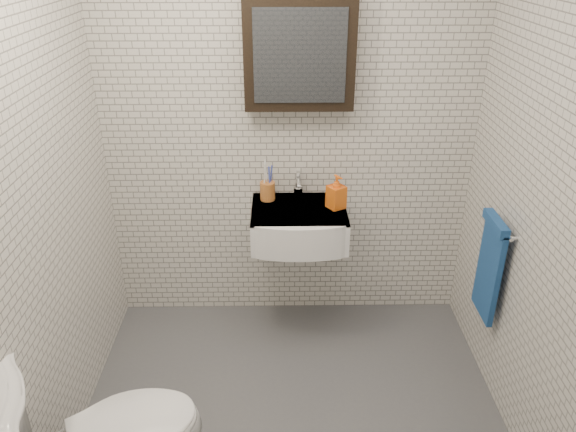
% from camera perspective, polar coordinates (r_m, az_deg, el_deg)
% --- Properties ---
extents(ground, '(2.20, 2.00, 0.01)m').
position_cam_1_polar(ground, '(3.13, 0.50, -19.79)').
color(ground, '#515359').
rests_on(ground, ground).
extents(room_shell, '(2.22, 2.02, 2.51)m').
position_cam_1_polar(room_shell, '(2.30, 0.64, 6.18)').
color(room_shell, silver).
rests_on(room_shell, ground).
extents(washbasin, '(0.55, 0.50, 0.20)m').
position_cam_1_polar(washbasin, '(3.26, 1.13, -1.02)').
color(washbasin, white).
rests_on(washbasin, room_shell).
extents(faucet, '(0.06, 0.20, 0.15)m').
position_cam_1_polar(faucet, '(3.37, 1.04, 2.96)').
color(faucet, silver).
rests_on(faucet, washbasin).
extents(mirror_cabinet, '(0.60, 0.15, 0.60)m').
position_cam_1_polar(mirror_cabinet, '(3.14, 1.17, 16.14)').
color(mirror_cabinet, black).
rests_on(mirror_cabinet, room_shell).
extents(towel_rail, '(0.09, 0.30, 0.58)m').
position_cam_1_polar(towel_rail, '(3.14, 19.85, -4.59)').
color(towel_rail, silver).
rests_on(towel_rail, room_shell).
extents(toothbrush_cup, '(0.10, 0.10, 0.24)m').
position_cam_1_polar(toothbrush_cup, '(3.35, -2.09, 2.66)').
color(toothbrush_cup, '#B1662C').
rests_on(toothbrush_cup, washbasin).
extents(soap_bottle, '(0.13, 0.13, 0.20)m').
position_cam_1_polar(soap_bottle, '(3.24, 4.94, 2.47)').
color(soap_bottle, orange).
rests_on(soap_bottle, washbasin).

